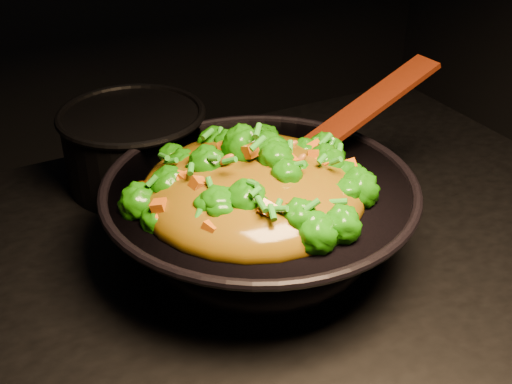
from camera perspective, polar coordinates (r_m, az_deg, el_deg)
wok at (r=0.81m, az=0.33°, el=-2.62°), size 0.49×0.49×0.11m
stir_fry at (r=0.74m, az=-0.37°, el=2.69°), size 0.28×0.28×0.09m
spatula at (r=0.85m, az=8.51°, el=6.55°), size 0.26×0.06×0.11m
back_pot at (r=0.99m, az=-10.73°, el=3.97°), size 0.24×0.24×0.12m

